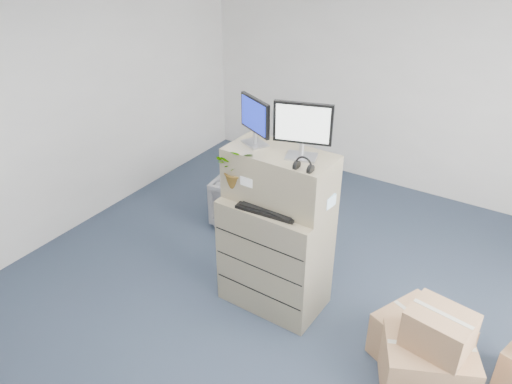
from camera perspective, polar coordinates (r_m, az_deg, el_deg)
ground at (r=4.85m, az=1.43°, el=-16.05°), size 7.00×7.00×0.00m
wall_back at (r=6.97m, az=17.05°, el=11.07°), size 6.00×0.02×2.80m
filing_cabinet_lower at (r=4.85m, az=2.18°, el=-7.05°), size 0.99×0.62×1.14m
filing_cabinet_upper at (r=4.46m, az=2.75°, el=1.72°), size 0.99×0.51×0.49m
monitor_left at (r=4.41m, az=-0.13°, el=8.36°), size 0.40×0.25×0.43m
monitor_right at (r=4.15m, az=5.36°, el=7.35°), size 0.48×0.26×0.49m
headphones at (r=4.04m, az=5.47°, el=3.07°), size 0.16×0.02×0.16m
keyboard at (r=4.42m, az=1.49°, el=-1.93°), size 0.58×0.28×0.03m
mouse at (r=4.30m, az=5.01°, el=-2.97°), size 0.11×0.08×0.04m
water_bottle at (r=4.45m, az=3.39°, el=0.20°), size 0.08×0.08×0.29m
phone_dock at (r=4.58m, az=2.56°, el=-0.27°), size 0.06×0.05×0.14m
external_drive at (r=4.47m, az=6.17°, el=-1.43°), size 0.25×0.20×0.07m
tissue_box at (r=4.41m, az=7.10°, el=-0.56°), size 0.30×0.18×0.11m
potted_plant at (r=4.53m, az=-1.87°, el=2.16°), size 0.50×0.52×0.42m
office_chair at (r=6.17m, az=-1.09°, el=-0.61°), size 0.78×0.74×0.72m
cardboard_boxes at (r=4.58m, az=23.11°, el=-16.91°), size 1.76×1.12×0.83m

